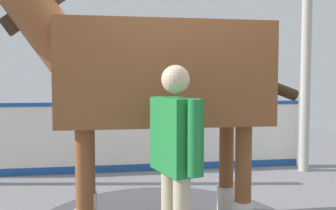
% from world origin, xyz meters
% --- Properties ---
extents(barrier_wall, '(2.36, 4.95, 1.14)m').
position_xyz_m(barrier_wall, '(-2.09, 0.71, 0.53)').
color(barrier_wall, white).
rests_on(barrier_wall, ground).
extents(roof_post_far, '(0.16, 0.16, 3.15)m').
position_xyz_m(roof_post_far, '(-0.62, 2.94, 1.58)').
color(roof_post_far, '#B7B2A8').
rests_on(roof_post_far, ground).
extents(horse, '(1.82, 3.17, 2.70)m').
position_xyz_m(horse, '(-0.00, -0.40, 1.53)').
color(horse, brown).
rests_on(horse, ground).
extents(handler, '(0.65, 0.28, 1.60)m').
position_xyz_m(handler, '(0.91, -0.73, 0.91)').
color(handler, '#47331E').
rests_on(handler, ground).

